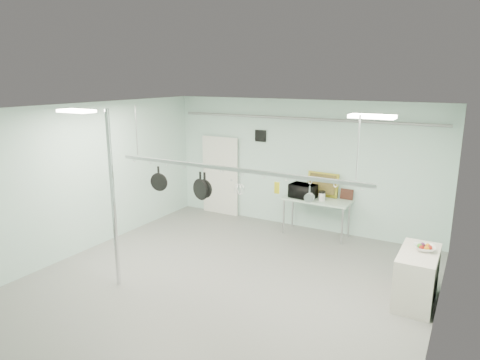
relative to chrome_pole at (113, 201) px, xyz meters
The scene contains 25 objects.
floor 2.41m from the chrome_pole, 19.44° to the left, with size 8.00×8.00×0.00m, color gray.
ceiling 2.40m from the chrome_pole, 19.44° to the left, with size 7.00×8.00×0.02m, color silver.
back_wall 4.89m from the chrome_pole, 69.68° to the left, with size 7.00×0.02×3.20m, color silver.
right_wall 5.22m from the chrome_pole, ahead, with size 0.02×8.00×3.20m, color silver.
door 4.61m from the chrome_pole, 97.53° to the left, with size 1.10×0.10×2.20m, color silver.
wall_vent 4.65m from the chrome_pole, 82.52° to the left, with size 0.30×0.04×0.30m, color black.
conduit_pipe 4.95m from the chrome_pole, 69.30° to the left, with size 0.07×0.07×6.60m, color gray.
chrome_pole is the anchor object (origin of this frame).
prep_table 4.85m from the chrome_pole, 61.29° to the left, with size 1.60×0.70×0.91m.
side_cabinet 5.37m from the chrome_pole, 22.41° to the left, with size 0.60×1.20×0.90m, color beige.
pot_rack 2.19m from the chrome_pole, 25.35° to the left, with size 4.80×0.06×1.00m.
light_panel_left 1.65m from the chrome_pole, 158.20° to the right, with size 0.65×0.30×0.05m, color white.
light_panel_right 4.55m from the chrome_pole, 16.31° to the left, with size 0.65×0.30×0.05m, color white.
microwave 4.60m from the chrome_pole, 64.35° to the left, with size 0.60×0.41×0.33m, color black.
coffee_canister 4.82m from the chrome_pole, 59.21° to the left, with size 0.15×0.15×0.19m, color silver.
painting_large 5.08m from the chrome_pole, 62.64° to the left, with size 0.78×0.05×0.58m, color gold.
painting_small 5.40m from the chrome_pole, 56.97° to the left, with size 0.30×0.04×0.25m, color #391C13.
fruit_bowl 5.39m from the chrome_pole, 23.26° to the left, with size 0.34×0.34×0.08m, color white.
skillet_left 0.98m from the chrome_pole, 71.93° to the left, with size 0.35×0.06×0.48m, color black, non-canonical shape.
skillet_mid 1.55m from the chrome_pole, 35.80° to the left, with size 0.39×0.06×0.53m, color black, non-canonical shape.
skillet_right 1.63m from the chrome_pole, 33.90° to the left, with size 0.34×0.06×0.47m, color black, non-canonical shape.
whisk 2.26m from the chrome_pole, 23.75° to the left, with size 0.18×0.18×0.31m, color silver, non-canonical shape.
grater 2.91m from the chrome_pole, 18.17° to the left, with size 0.09×0.02×0.21m, color orange, non-canonical shape.
saucepan 3.44m from the chrome_pole, 15.27° to the left, with size 0.15×0.10×0.28m, color #A3A4A8, non-canonical shape.
fruit_cluster 5.38m from the chrome_pole, 23.26° to the left, with size 0.24×0.24×0.09m, color maroon, non-canonical shape.
Camera 1 is at (3.79, -5.80, 3.72)m, focal length 32.00 mm.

